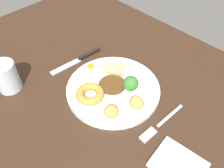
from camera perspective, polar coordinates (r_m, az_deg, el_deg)
dining_table at (r=66.07cm, az=-1.55°, el=-4.01°), size 120.00×84.00×3.60cm
dinner_plate at (r=65.72cm, az=-0.00°, el=-1.01°), size 26.31×26.31×1.40cm
gravy_pool at (r=65.48cm, az=0.08°, el=-0.14°), size 7.76×7.76×0.30cm
meat_slice_main at (r=69.79cm, az=0.42°, el=3.81°), size 8.21×7.58×0.80cm
yorkshire_pudding at (r=62.18cm, az=-5.45°, el=-2.44°), size 7.66×7.66×2.20cm
roast_potato_left at (r=59.47cm, az=6.04°, el=-4.56°), size 4.44×4.08×3.57cm
roast_potato_right at (r=57.58cm, az=-0.20°, el=-6.75°), size 5.22×5.21×3.37cm
carrot_coin_front at (r=71.08cm, az=-5.28°, el=4.38°), size 2.27×2.27×0.51cm
broccoli_floret at (r=62.11cm, az=4.64°, el=0.07°), size 4.17×4.17×5.12cm
fork at (r=60.10cm, az=12.00°, el=-9.43°), size 2.20×15.30×0.90cm
knife at (r=76.06cm, az=-7.68°, el=6.28°), size 3.03×18.56×1.20cm
water_glass at (r=70.04cm, az=-24.57°, el=1.66°), size 6.47×6.47×8.74cm
folded_napkin at (r=55.56cm, az=16.00°, el=-18.56°), size 11.96×10.20×0.80cm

